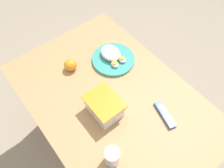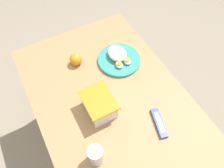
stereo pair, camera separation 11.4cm
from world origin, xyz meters
name	(u,v)px [view 1 (the left image)]	position (x,y,z in m)	size (l,w,h in m)	color
ground_plane	(112,143)	(0.00, 0.00, 0.00)	(10.00, 10.00, 0.00)	gray
table	(112,108)	(0.00, 0.00, 0.62)	(1.11, 0.75, 0.74)	#AD7F51
food_container	(104,107)	(-0.04, 0.08, 0.79)	(0.18, 0.14, 0.11)	white
orange_fruit	(70,65)	(0.29, 0.06, 0.77)	(0.07, 0.07, 0.07)	orange
rice_plate	(113,57)	(0.19, -0.16, 0.76)	(0.25, 0.25, 0.07)	teal
candy_bar	(165,114)	(-0.24, -0.14, 0.75)	(0.16, 0.08, 0.02)	#334C9E
drinking_glass	(112,157)	(-0.25, 0.20, 0.79)	(0.07, 0.07, 0.11)	silver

